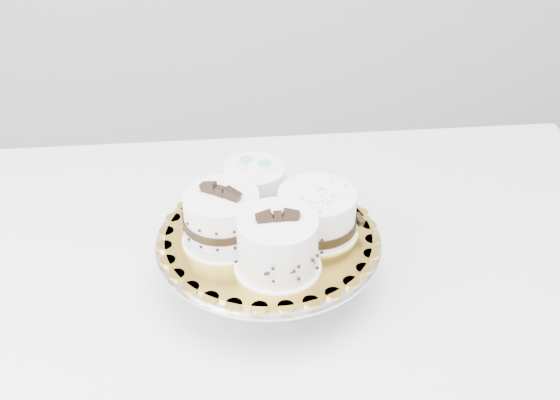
{
  "coord_description": "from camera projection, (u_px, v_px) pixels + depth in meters",
  "views": [
    {
      "loc": [
        -0.01,
        -0.67,
        1.48
      ],
      "look_at": [
        0.12,
        0.15,
        0.9
      ],
      "focal_mm": 45.0,
      "sensor_mm": 36.0,
      "label": 1
    }
  ],
  "objects": [
    {
      "name": "cake_swirl",
      "position": [
        278.0,
        245.0,
        0.95
      ],
      "size": [
        0.12,
        0.12,
        0.1
      ],
      "rotation": [
        0.0,
        0.0,
        -0.04
      ],
      "color": "white",
      "rests_on": "cake_board"
    },
    {
      "name": "cake_board",
      "position": [
        269.0,
        236.0,
        1.03
      ],
      "size": [
        0.32,
        0.32,
        0.0
      ],
      "primitive_type": "cylinder",
      "rotation": [
        0.0,
        0.0,
        0.04
      ],
      "color": "gold",
      "rests_on": "cake_stand"
    },
    {
      "name": "cake_ribbon",
      "position": [
        317.0,
        213.0,
        1.02
      ],
      "size": [
        0.14,
        0.14,
        0.07
      ],
      "rotation": [
        0.0,
        0.0,
        0.29
      ],
      "color": "white",
      "rests_on": "cake_board"
    },
    {
      "name": "table",
      "position": [
        286.0,
        300.0,
        1.16
      ],
      "size": [
        1.3,
        0.91,
        0.75
      ],
      "rotation": [
        0.0,
        0.0,
        -0.07
      ],
      "color": "silver",
      "rests_on": "floor"
    },
    {
      "name": "cake_dots",
      "position": [
        255.0,
        186.0,
        1.07
      ],
      "size": [
        0.12,
        0.12,
        0.07
      ],
      "rotation": [
        0.0,
        0.0,
        -0.17
      ],
      "color": "white",
      "rests_on": "cake_board"
    },
    {
      "name": "cake_banded",
      "position": [
        222.0,
        220.0,
        1.0
      ],
      "size": [
        0.15,
        0.15,
        0.1
      ],
      "rotation": [
        0.0,
        0.0,
        -0.65
      ],
      "color": "white",
      "rests_on": "cake_board"
    },
    {
      "name": "cake_stand",
      "position": [
        269.0,
        252.0,
        1.05
      ],
      "size": [
        0.33,
        0.33,
        0.09
      ],
      "color": "gray",
      "rests_on": "table"
    }
  ]
}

